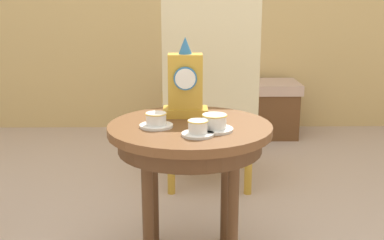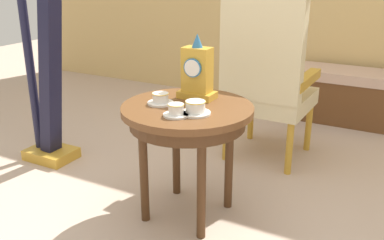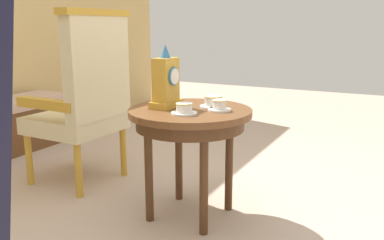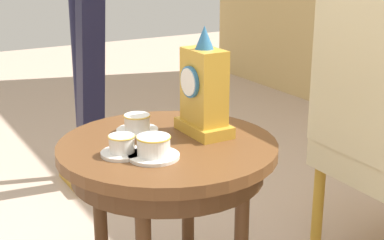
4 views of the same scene
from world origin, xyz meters
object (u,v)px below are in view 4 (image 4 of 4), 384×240
object	(u,v)px
teacup_right	(122,146)
mantel_clock	(204,91)
teacup_left	(137,124)
harp	(86,48)
side_table	(168,166)
teacup_center	(154,148)

from	to	relation	value
teacup_right	mantel_clock	xyz separation A→B (m)	(-0.05, 0.30, 0.11)
teacup_left	teacup_right	world-z (taller)	teacup_right
teacup_left	harp	distance (m)	1.02
teacup_left	teacup_right	bearing A→B (deg)	-37.27
side_table	teacup_center	world-z (taller)	teacup_center
teacup_center	mantel_clock	bearing A→B (deg)	115.86
harp	mantel_clock	bearing A→B (deg)	-1.52
mantel_clock	harp	distance (m)	1.11
side_table	harp	distance (m)	1.15
teacup_left	mantel_clock	bearing A→B (deg)	56.50
teacup_left	teacup_right	size ratio (longest dim) A/B	1.09
mantel_clock	harp	size ratio (longest dim) A/B	0.19
side_table	harp	size ratio (longest dim) A/B	0.38
side_table	teacup_right	bearing A→B (deg)	-80.14
mantel_clock	side_table	bearing A→B (deg)	-82.57
teacup_center	mantel_clock	distance (m)	0.27
teacup_left	teacup_center	xyz separation A→B (m)	(0.23, -0.05, 0.00)
teacup_left	harp	xyz separation A→B (m)	(-1.00, 0.20, 0.06)
harp	teacup_center	bearing A→B (deg)	-11.91
side_table	mantel_clock	distance (m)	0.25
teacup_left	teacup_center	distance (m)	0.23
teacup_center	teacup_left	bearing A→B (deg)	166.30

